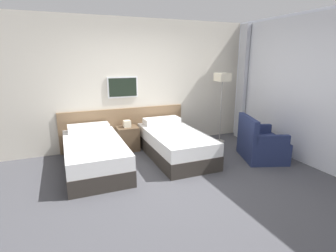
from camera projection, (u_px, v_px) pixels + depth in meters
The scene contains 8 objects.
ground_plane at pixel (174, 183), 4.10m from camera, with size 16.00×16.00×0.00m, color #47474C.
wall_headboard at pixel (135, 87), 5.61m from camera, with size 10.00×0.10×2.70m.
wall_window at pixel (312, 91), 4.60m from camera, with size 0.21×4.53×2.70m.
bed_near_door at pixel (94, 154), 4.59m from camera, with size 0.97×1.91×0.64m.
bed_near_window at pixel (175, 144), 5.15m from camera, with size 0.97×1.91×0.64m.
nightstand at pixel (128, 138), 5.51m from camera, with size 0.44×0.38×0.65m.
floor_lamp at pixel (222, 83), 5.79m from camera, with size 0.28×0.28×1.58m.
armchair at pixel (261, 145), 5.05m from camera, with size 0.97×1.06×0.83m.
Camera 1 is at (-1.51, -3.43, 1.90)m, focal length 28.00 mm.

